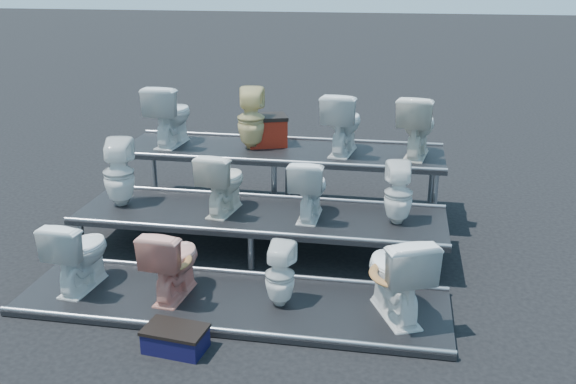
% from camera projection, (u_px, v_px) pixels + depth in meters
% --- Properties ---
extents(ground, '(80.00, 80.00, 0.00)m').
position_uv_depth(ground, '(261.00, 250.00, 7.48)').
color(ground, black).
rests_on(ground, ground).
extents(tier_front, '(4.20, 1.20, 0.06)m').
position_uv_depth(tier_front, '(232.00, 302.00, 6.26)').
color(tier_front, black).
rests_on(tier_front, ground).
extents(tier_mid, '(4.20, 1.20, 0.46)m').
position_uv_depth(tier_mid, '(260.00, 232.00, 7.40)').
color(tier_mid, black).
rests_on(tier_mid, ground).
extents(tier_back, '(4.20, 1.20, 0.86)m').
position_uv_depth(tier_back, '(281.00, 181.00, 8.54)').
color(tier_back, black).
rests_on(tier_back, ground).
extents(toilet_0, '(0.49, 0.78, 0.76)m').
position_uv_depth(toilet_0, '(79.00, 253.00, 6.39)').
color(toilet_0, white).
rests_on(toilet_0, tier_front).
extents(toilet_1, '(0.47, 0.76, 0.74)m').
position_uv_depth(toilet_1, '(173.00, 261.00, 6.23)').
color(toilet_1, '#E99582').
rests_on(toilet_1, tier_front).
extents(toilet_2, '(0.31, 0.32, 0.63)m').
position_uv_depth(toilet_2, '(280.00, 275.00, 6.07)').
color(toilet_2, white).
rests_on(toilet_2, tier_front).
extents(toilet_3, '(0.77, 0.95, 0.85)m').
position_uv_depth(toilet_3, '(397.00, 274.00, 5.85)').
color(toilet_3, white).
rests_on(toilet_3, tier_front).
extents(toilet_4, '(0.42, 0.43, 0.79)m').
position_uv_depth(toilet_4, '(119.00, 173.00, 7.47)').
color(toilet_4, white).
rests_on(toilet_4, tier_mid).
extents(toilet_5, '(0.50, 0.76, 0.72)m').
position_uv_depth(toilet_5, '(223.00, 182.00, 7.28)').
color(toilet_5, silver).
rests_on(toilet_5, tier_mid).
extents(toilet_6, '(0.41, 0.69, 0.70)m').
position_uv_depth(toilet_6, '(309.00, 188.00, 7.12)').
color(toilet_6, white).
rests_on(toilet_6, tier_mid).
extents(toilet_7, '(0.35, 0.35, 0.69)m').
position_uv_depth(toilet_7, '(399.00, 193.00, 6.96)').
color(toilet_7, white).
rests_on(toilet_7, tier_mid).
extents(toilet_8, '(0.51, 0.83, 0.82)m').
position_uv_depth(toilet_8, '(170.00, 115.00, 8.51)').
color(toilet_8, white).
rests_on(toilet_8, tier_back).
extents(toilet_9, '(0.40, 0.41, 0.80)m').
position_uv_depth(toilet_9, '(251.00, 119.00, 8.33)').
color(toilet_9, '#E2CD87').
rests_on(toilet_9, tier_back).
extents(toilet_10, '(0.54, 0.83, 0.79)m').
position_uv_depth(toilet_10, '(343.00, 123.00, 8.13)').
color(toilet_10, white).
rests_on(toilet_10, tier_back).
extents(toilet_11, '(0.56, 0.84, 0.79)m').
position_uv_depth(toilet_11, '(417.00, 126.00, 7.98)').
color(toilet_11, silver).
rests_on(toilet_11, tier_back).
extents(red_crate, '(0.60, 0.54, 0.36)m').
position_uv_depth(red_crate, '(267.00, 132.00, 8.56)').
color(red_crate, maroon).
rests_on(red_crate, tier_back).
extents(step_stool, '(0.55, 0.37, 0.19)m').
position_uv_depth(step_stool, '(176.00, 340.00, 5.52)').
color(step_stool, black).
rests_on(step_stool, ground).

